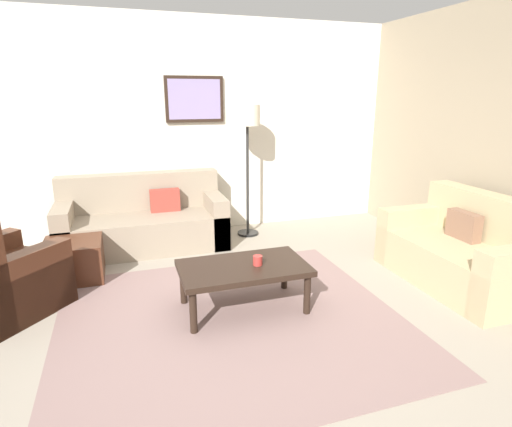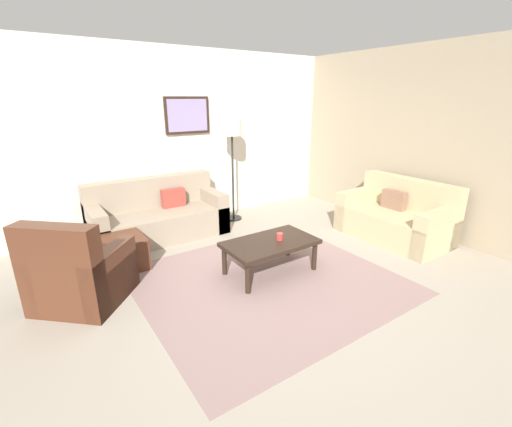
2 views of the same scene
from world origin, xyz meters
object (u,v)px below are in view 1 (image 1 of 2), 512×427
(couch_main, at_px, (143,222))
(lamp_standing, at_px, (247,129))
(framed_artwork, at_px, (194,99))
(coffee_table, at_px, (243,271))
(couch_loveseat, at_px, (467,254))
(ottoman, at_px, (74,260))
(cup, at_px, (258,260))

(couch_main, relative_size, lamp_standing, 1.15)
(couch_main, height_order, framed_artwork, framed_artwork)
(coffee_table, distance_m, lamp_standing, 2.30)
(lamp_standing, bearing_deg, couch_main, -179.90)
(lamp_standing, height_order, framed_artwork, framed_artwork)
(lamp_standing, distance_m, framed_artwork, 0.80)
(couch_loveseat, bearing_deg, coffee_table, 175.89)
(couch_main, bearing_deg, lamp_standing, 0.10)
(couch_loveseat, height_order, coffee_table, couch_loveseat)
(ottoman, xyz_separation_m, framed_artwork, (1.51, 1.20, 1.57))
(couch_loveseat, xyz_separation_m, ottoman, (-3.75, 1.31, -0.10))
(lamp_standing, relative_size, framed_artwork, 2.27)
(couch_main, bearing_deg, ottoman, -133.14)
(cup, relative_size, framed_artwork, 0.11)
(couch_loveseat, xyz_separation_m, lamp_standing, (-1.65, 2.11, 1.11))
(ottoman, distance_m, coffee_table, 1.87)
(cup, xyz_separation_m, lamp_standing, (0.52, 1.98, 0.96))
(couch_main, distance_m, cup, 2.15)
(cup, height_order, lamp_standing, lamp_standing)
(couch_loveseat, relative_size, lamp_standing, 0.91)
(ottoman, bearing_deg, framed_artwork, 38.34)
(ottoman, xyz_separation_m, cup, (1.59, -1.18, 0.25))
(coffee_table, height_order, framed_artwork, framed_artwork)
(ottoman, distance_m, lamp_standing, 2.55)
(ottoman, relative_size, coffee_table, 0.51)
(couch_loveseat, bearing_deg, cup, 176.50)
(couch_loveseat, xyz_separation_m, framed_artwork, (-2.24, 2.51, 1.47))
(couch_loveseat, bearing_deg, couch_main, 144.99)
(coffee_table, distance_m, framed_artwork, 2.74)
(framed_artwork, bearing_deg, couch_main, -152.37)
(couch_main, distance_m, lamp_standing, 1.75)
(couch_main, relative_size, couch_loveseat, 1.27)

